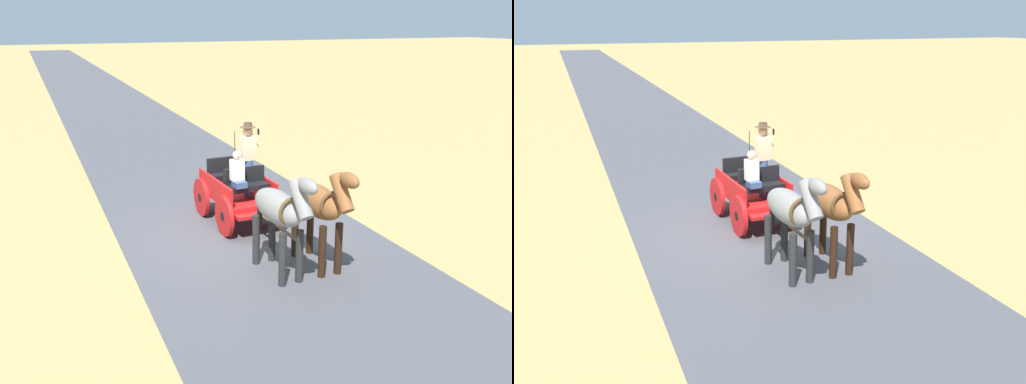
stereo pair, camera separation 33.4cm
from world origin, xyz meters
The scene contains 5 objects.
ground_plane centered at (0.00, 0.00, 0.00)m, with size 200.00×200.00×0.00m, color tan.
road_surface centered at (0.00, 0.00, 0.00)m, with size 5.71×160.00×0.01m, color #4C4C51.
horse_drawn_carriage centered at (-0.12, -0.50, 0.82)m, with size 1.50×4.51×2.50m.
horse_near_side centered at (-0.69, 2.51, 1.32)m, with size 0.62×2.13×2.21m.
horse_off_side centered at (0.19, 2.54, 1.32)m, with size 0.67×2.14×2.21m.
Camera 2 is at (4.12, 11.62, 4.83)m, focal length 38.95 mm.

